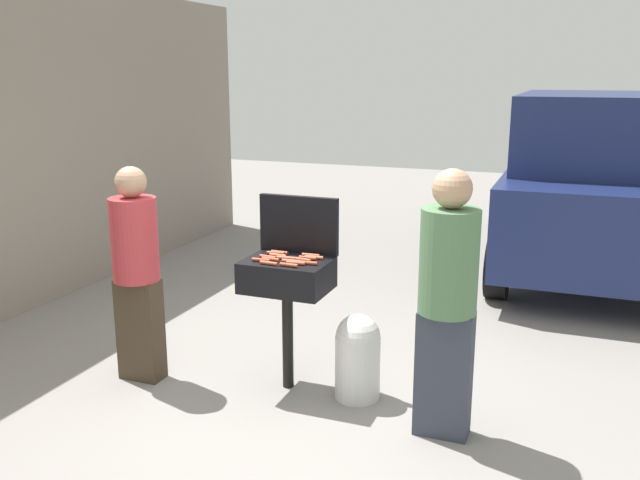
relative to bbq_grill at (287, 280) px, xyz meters
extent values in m
plane|color=gray|center=(0.11, -0.26, -0.82)|extent=(24.00, 24.00, 0.00)
cube|color=gray|center=(-3.12, 0.74, 0.75)|extent=(0.24, 8.00, 3.13)
cylinder|color=black|center=(0.00, 0.00, -0.45)|extent=(0.08, 0.08, 0.74)
cube|color=black|center=(0.00, 0.00, 0.04)|extent=(0.60, 0.44, 0.22)
cube|color=black|center=(0.00, 0.22, 0.36)|extent=(0.60, 0.05, 0.42)
cylinder|color=#C6593D|center=(0.13, 0.14, 0.16)|extent=(0.13, 0.04, 0.03)
cylinder|color=#AD4228|center=(0.13, 0.06, 0.16)|extent=(0.13, 0.03, 0.03)
cylinder|color=#AD4228|center=(0.08, -0.15, 0.16)|extent=(0.13, 0.03, 0.03)
cylinder|color=#C6593D|center=(0.06, -0.06, 0.16)|extent=(0.13, 0.03, 0.03)
cylinder|color=#B74C33|center=(-0.14, -0.02, 0.16)|extent=(0.13, 0.04, 0.03)
cylinder|color=#C6593D|center=(-0.01, 0.00, 0.16)|extent=(0.13, 0.04, 0.03)
cylinder|color=#B74C33|center=(-0.07, -0.16, 0.16)|extent=(0.13, 0.03, 0.03)
cylinder|color=#AD4228|center=(-0.10, -0.06, 0.16)|extent=(0.13, 0.03, 0.03)
cylinder|color=#AD4228|center=(-0.12, 0.13, 0.16)|extent=(0.13, 0.03, 0.03)
cylinder|color=#C6593D|center=(0.17, 0.09, 0.16)|extent=(0.13, 0.04, 0.03)
cylinder|color=#C6593D|center=(-0.09, 0.05, 0.16)|extent=(0.13, 0.04, 0.03)
cylinder|color=#B74C33|center=(0.12, 0.01, 0.16)|extent=(0.13, 0.04, 0.03)
cylinder|color=#B74C33|center=(0.11, -0.09, 0.16)|extent=(0.13, 0.04, 0.03)
cylinder|color=#AD4228|center=(0.18, -0.06, 0.16)|extent=(0.13, 0.04, 0.03)
cylinder|color=#B74C33|center=(-0.13, 0.10, 0.16)|extent=(0.13, 0.04, 0.03)
cylinder|color=#AD4228|center=(-0.15, -0.10, 0.16)|extent=(0.13, 0.03, 0.03)
cylinder|color=silver|center=(0.53, 0.02, -0.59)|extent=(0.32, 0.32, 0.46)
sphere|color=silver|center=(0.53, 0.02, -0.36)|extent=(0.31, 0.31, 0.31)
cube|color=#3F3323|center=(-1.09, -0.26, -0.43)|extent=(0.32, 0.18, 0.77)
cylinder|color=#B23338|center=(-1.09, -0.26, 0.26)|extent=(0.34, 0.34, 0.61)
sphere|color=tan|center=(-1.09, -0.26, 0.68)|extent=(0.22, 0.22, 0.22)
cube|color=#333847|center=(1.18, -0.26, -0.41)|extent=(0.34, 0.19, 0.82)
cylinder|color=#4C724C|center=(1.18, -0.26, 0.32)|extent=(0.36, 0.36, 0.65)
sphere|color=tan|center=(1.18, -0.26, 0.77)|extent=(0.24, 0.24, 0.24)
cube|color=navy|center=(2.05, 4.21, -0.05)|extent=(1.94, 4.42, 0.90)
cube|color=navy|center=(2.05, 4.01, 0.80)|extent=(1.78, 2.61, 0.80)
cylinder|color=black|center=(1.16, 2.66, -0.50)|extent=(0.23, 0.64, 0.64)
cylinder|color=black|center=(1.14, 5.74, -0.50)|extent=(0.23, 0.64, 0.64)
camera|label=1|loc=(1.90, -4.25, 1.44)|focal=38.54mm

